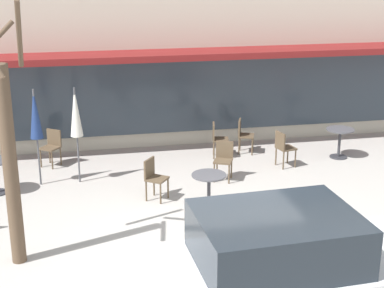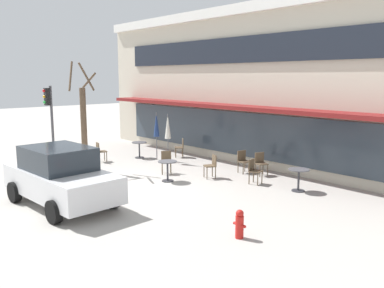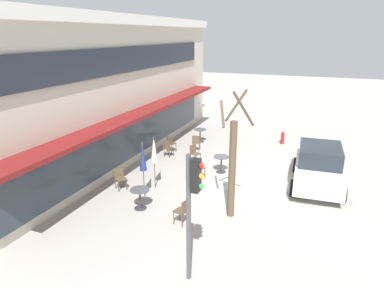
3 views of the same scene
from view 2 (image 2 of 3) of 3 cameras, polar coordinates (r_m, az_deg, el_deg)
ground_plane at (r=14.42m, az=-9.64°, el=-6.04°), size 80.00×80.00×0.00m
building_facade at (r=20.95m, az=14.04°, el=8.11°), size 19.66×9.10×6.87m
cafe_table_near_wall at (r=19.39m, az=-7.40°, el=-0.45°), size 0.70×0.70×0.76m
cafe_table_streetside at (r=14.11m, az=14.75°, el=-4.40°), size 0.70×0.70×0.76m
cafe_table_by_tree at (r=14.96m, az=-3.45°, el=-3.32°), size 0.70×0.70×0.76m
patio_umbrella_green_folded at (r=18.69m, az=-5.02°, el=2.68°), size 0.28×0.28×2.20m
patio_umbrella_cream_folded at (r=18.00m, az=-3.41°, el=2.44°), size 0.28×0.28×2.20m
cafe_chair_0 at (r=19.42m, az=-1.60°, el=-0.32°), size 0.56×0.56×0.89m
cafe_chair_1 at (r=14.76m, az=8.67°, el=-3.55°), size 0.48×0.48×0.89m
cafe_chair_2 at (r=16.40m, az=7.17°, el=-2.21°), size 0.47×0.47×0.89m
cafe_chair_3 at (r=18.80m, az=-12.78°, el=-0.88°), size 0.48×0.48×0.89m
cafe_chair_4 at (r=16.19m, az=-3.63°, el=-2.31°), size 0.56×0.56×0.89m
cafe_chair_5 at (r=15.45m, az=2.77°, el=-2.86°), size 0.53×0.53×0.89m
cafe_chair_6 at (r=16.09m, az=9.61°, el=-2.50°), size 0.51×0.51×0.89m
parked_sedan at (r=12.75m, az=-17.97°, el=-4.34°), size 4.29×2.18×1.76m
street_tree at (r=16.99m, az=-14.96°, el=2.69°), size 1.05×1.19×4.43m
traffic_light_pole at (r=20.16m, az=-19.38°, el=4.58°), size 0.26×0.44×3.40m
fire_hydrant at (r=9.90m, az=6.69°, el=-11.07°), size 0.36×0.20×0.71m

